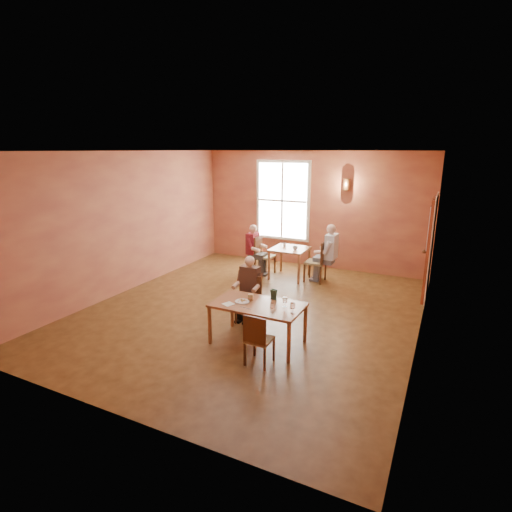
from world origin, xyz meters
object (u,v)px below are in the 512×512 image
at_px(chair_diner_main, 248,300).
at_px(chair_diner_white, 315,261).
at_px(main_table, 258,323).
at_px(diner_maroon, 264,250).
at_px(chair_diner_maroon, 265,256).
at_px(chair_empty, 259,338).
at_px(second_table, 289,263).
at_px(diner_white, 317,254).
at_px(diner_main, 248,293).

height_order(chair_diner_main, chair_diner_white, chair_diner_white).
xyz_separation_m(main_table, diner_maroon, (-1.47, 3.41, 0.27)).
xyz_separation_m(chair_diner_maroon, diner_maroon, (-0.03, 0.00, 0.13)).
height_order(chair_empty, second_table, chair_empty).
bearing_deg(chair_diner_main, chair_diner_maroon, -71.20).
bearing_deg(chair_empty, diner_white, 96.54).
relative_size(diner_main, chair_diner_maroon, 1.21).
distance_m(diner_main, second_table, 2.81).
bearing_deg(chair_diner_maroon, second_table, 90.00).
xyz_separation_m(chair_diner_main, chair_diner_maroon, (-0.94, 2.76, 0.05)).
bearing_deg(diner_main, chair_diner_white, -97.40).
height_order(diner_white, diner_maroon, diner_white).
bearing_deg(chair_empty, main_table, 118.70).
xyz_separation_m(chair_diner_white, diner_maroon, (-1.33, 0.00, 0.11)).
height_order(second_table, chair_diner_white, chair_diner_white).
distance_m(chair_diner_white, chair_diner_maroon, 1.30).
relative_size(second_table, diner_maroon, 0.69).
bearing_deg(diner_white, diner_maroon, 90.00).
bearing_deg(second_table, chair_diner_white, 0.00).
relative_size(chair_empty, diner_white, 0.59).
height_order(main_table, chair_diner_main, chair_diner_main).
bearing_deg(chair_diner_maroon, chair_diner_white, 90.00).
bearing_deg(diner_white, chair_diner_maroon, 90.00).
distance_m(main_table, diner_white, 3.42).
distance_m(diner_main, chair_empty, 1.44).
bearing_deg(main_table, chair_diner_maroon, 112.90).
bearing_deg(chair_empty, chair_diner_maroon, 114.32).
bearing_deg(diner_maroon, chair_diner_maroon, 90.00).
distance_m(main_table, diner_maroon, 3.72).
height_order(diner_main, chair_empty, diner_main).
relative_size(chair_diner_maroon, diner_maroon, 0.78).
distance_m(main_table, diner_main, 0.83).
relative_size(chair_diner_main, diner_main, 0.73).
xyz_separation_m(main_table, chair_diner_white, (-0.14, 3.41, 0.16)).
relative_size(second_table, chair_diner_maroon, 0.89).
bearing_deg(chair_diner_white, chair_diner_maroon, 90.00).
bearing_deg(second_table, diner_maroon, 180.00).
distance_m(diner_white, chair_diner_maroon, 1.34).
height_order(second_table, chair_diner_maroon, chair_diner_maroon).
relative_size(diner_main, second_table, 1.36).
height_order(second_table, diner_white, diner_white).
bearing_deg(chair_empty, diner_maroon, 114.69).
bearing_deg(second_table, diner_main, -84.09).
height_order(main_table, diner_white, diner_white).
distance_m(chair_diner_main, chair_diner_white, 2.78).
distance_m(chair_diner_main, chair_diner_maroon, 2.91).
relative_size(diner_white, diner_maroon, 1.11).
bearing_deg(diner_main, diner_maroon, -70.83).
bearing_deg(second_table, chair_empty, -74.67).
bearing_deg(main_table, second_table, 103.03).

